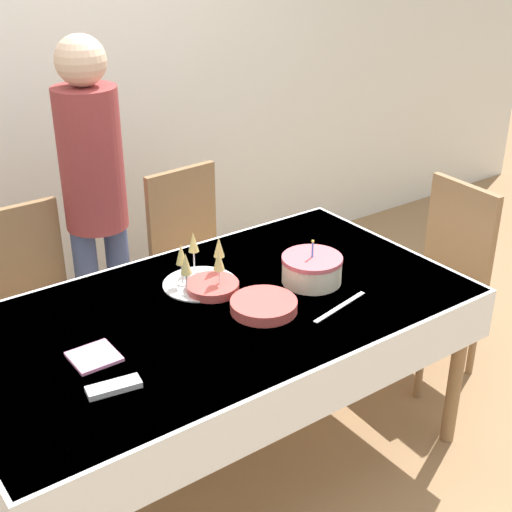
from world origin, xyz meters
TOP-DOWN VIEW (x-y plane):
  - ground_plane at (0.00, 0.00)m, footprint 12.00×12.00m
  - wall_back at (0.00, 1.61)m, footprint 8.00×0.05m
  - dining_table at (0.00, 0.00)m, footprint 1.93×1.06m
  - dining_chair_far_left at (-0.43, 0.85)m, footprint 0.42×0.42m
  - dining_chair_far_right at (0.42, 0.85)m, footprint 0.45×0.45m
  - dining_chair_right_end at (1.28, -0.00)m, footprint 0.44×0.44m
  - birthday_cake at (0.42, -0.05)m, footprint 0.24×0.24m
  - champagne_tray at (0.05, 0.19)m, footprint 0.30×0.30m
  - plate_stack_main at (0.13, -0.12)m, footprint 0.25×0.25m
  - plate_stack_dessert at (0.06, 0.12)m, footprint 0.21×0.21m
  - cake_knife at (0.38, -0.27)m, footprint 0.30×0.08m
  - fork_pile at (-0.54, -0.24)m, footprint 0.18×0.09m
  - napkin_pile at (-0.51, -0.04)m, footprint 0.15×0.15m
  - person_standing at (-0.07, 0.88)m, footprint 0.28×0.28m

SIDE VIEW (x-z plane):
  - ground_plane at x=0.00m, z-range 0.00..0.00m
  - dining_chair_far_left at x=-0.43m, z-range 0.04..0.99m
  - dining_chair_far_right at x=0.42m, z-range 0.04..0.99m
  - dining_chair_right_end at x=1.28m, z-range 0.04..0.99m
  - dining_table at x=0.00m, z-range 0.28..1.03m
  - cake_knife at x=0.38m, z-range 0.76..0.76m
  - napkin_pile at x=-0.51m, z-range 0.76..0.77m
  - fork_pile at x=-0.54m, z-range 0.76..0.78m
  - plate_stack_dessert at x=0.06m, z-range 0.76..0.79m
  - plate_stack_main at x=0.13m, z-range 0.76..0.80m
  - birthday_cake at x=0.42m, z-range 0.72..0.90m
  - champagne_tray at x=0.05m, z-range 0.75..0.93m
  - person_standing at x=-0.07m, z-range 0.17..1.82m
  - wall_back at x=0.00m, z-range 0.00..2.70m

